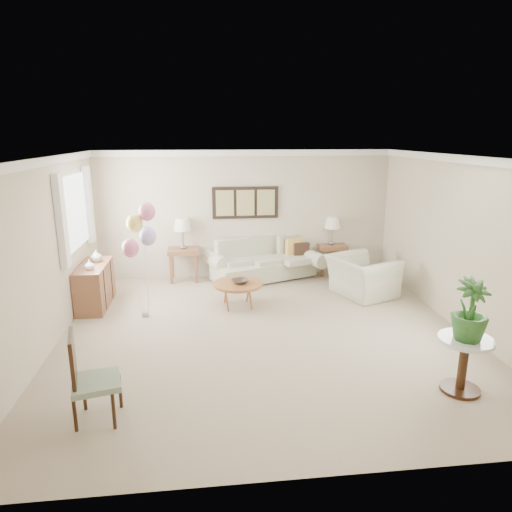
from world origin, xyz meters
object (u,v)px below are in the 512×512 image
at_px(armchair, 362,276).
at_px(accent_chair, 89,376).
at_px(balloon_cluster, 140,230).
at_px(sofa, 263,262).
at_px(coffee_table, 238,285).

distance_m(armchair, accent_chair, 5.32).
xyz_separation_m(armchair, balloon_cluster, (-3.87, -0.59, 1.08)).
height_order(sofa, balloon_cluster, balloon_cluster).
distance_m(coffee_table, armchair, 2.35).
distance_m(sofa, balloon_cluster, 3.08).
height_order(sofa, coffee_table, sofa).
bearing_deg(armchair, coffee_table, 77.65).
relative_size(sofa, balloon_cluster, 1.38).
bearing_deg(sofa, armchair, -36.93).
bearing_deg(armchair, balloon_cluster, 78.43).
height_order(coffee_table, balloon_cluster, balloon_cluster).
distance_m(sofa, accent_chair, 5.24).
bearing_deg(balloon_cluster, accent_chair, -94.48).
bearing_deg(coffee_table, sofa, 67.42).
bearing_deg(armchair, accent_chair, 109.48).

